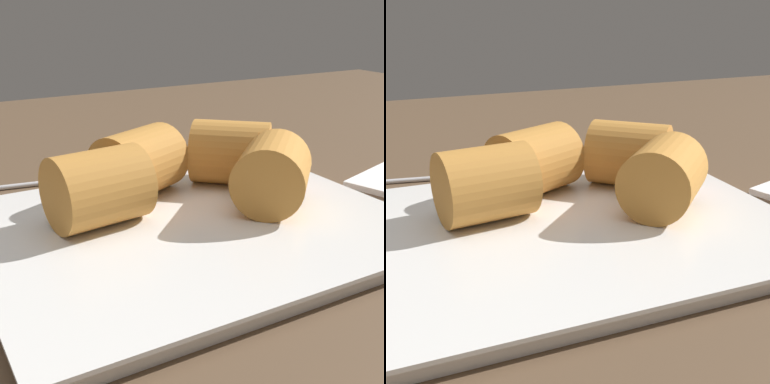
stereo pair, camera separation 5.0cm
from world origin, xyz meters
The scene contains 7 objects.
table_surface centered at (0.00, 0.00, 1.00)cm, with size 180.00×140.00×2.00cm.
serving_plate centered at (-1.92, -2.94, 2.76)cm, with size 32.65×26.56×1.50cm.
roll_front_left centered at (-9.89, -8.62, 6.45)cm, with size 9.17×9.07×5.90cm.
roll_front_right centered at (4.15, -5.91, 6.45)cm, with size 8.38×6.76×5.90cm.
roll_back_left centered at (-9.39, -2.45, 6.45)cm, with size 9.14×9.13×5.90cm.
roll_back_right centered at (-1.17, -10.44, 6.45)cm, with size 8.87×8.34×5.90cm.
spoon centered at (-1.45, -20.15, 2.69)cm, with size 19.73×4.98×1.50cm.
Camera 2 is at (12.83, 32.96, 20.24)cm, focal length 50.00 mm.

